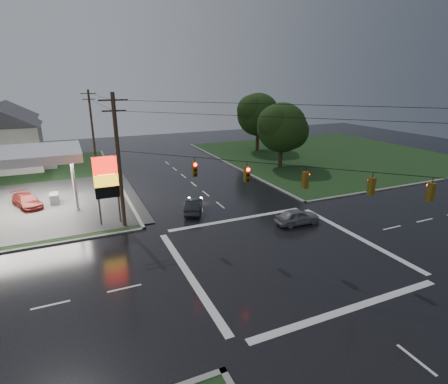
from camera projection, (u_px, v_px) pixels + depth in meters
name	position (u px, v px, depth m)	size (l,w,h in m)	color
ground	(281.00, 253.00, 25.11)	(120.00, 120.00, 0.00)	black
grass_ne	(328.00, 155.00, 57.75)	(36.00, 36.00, 0.08)	#183316
pylon_sign	(106.00, 179.00, 28.94)	(2.00, 0.35, 6.00)	#59595E
utility_pole_nw	(119.00, 160.00, 27.94)	(2.20, 0.32, 11.00)	#382619
utility_pole_n	(92.00, 124.00, 52.79)	(2.20, 0.32, 10.50)	#382619
traffic_signals	(286.00, 165.00, 23.11)	(26.87, 26.87, 1.47)	black
house_near	(4.00, 138.00, 46.95)	(11.05, 8.48, 8.60)	silver
house_far	(7.00, 127.00, 57.00)	(11.05, 8.48, 8.60)	silver
tree_ne_near	(283.00, 128.00, 47.99)	(7.99, 6.80, 8.98)	black
tree_ne_far	(259.00, 115.00, 59.39)	(8.46, 7.20, 9.80)	black
car_north	(193.00, 205.00, 32.68)	(1.40, 4.01, 1.32)	black
car_crossing	(297.00, 217.00, 29.98)	(1.57, 3.89, 1.33)	gray
car_pump	(27.00, 201.00, 33.86)	(1.84, 4.52, 1.31)	#521612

